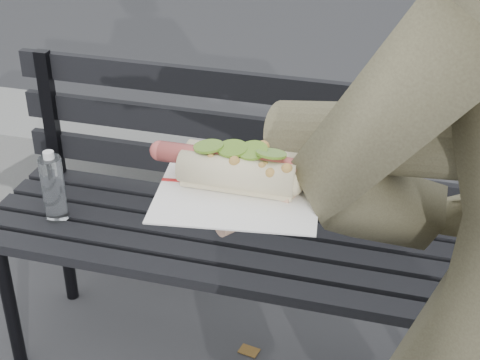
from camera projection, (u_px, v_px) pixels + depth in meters
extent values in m
cylinder|color=black|center=(10.00, 307.00, 2.13)|extent=(0.04, 0.04, 0.45)
cylinder|color=black|center=(65.00, 243.00, 2.42)|extent=(0.04, 0.04, 0.45)
cube|color=black|center=(230.00, 282.00, 1.85)|extent=(1.50, 0.07, 0.03)
cube|color=black|center=(239.00, 262.00, 1.92)|extent=(1.50, 0.07, 0.03)
cube|color=black|center=(248.00, 243.00, 2.00)|extent=(1.50, 0.07, 0.03)
cube|color=black|center=(257.00, 225.00, 2.07)|extent=(1.50, 0.07, 0.03)
cube|color=black|center=(264.00, 209.00, 2.15)|extent=(1.50, 0.07, 0.03)
cube|color=black|center=(51.00, 117.00, 2.21)|extent=(0.04, 0.03, 0.42)
cube|color=black|center=(268.00, 173.00, 2.12)|extent=(1.50, 0.02, 0.08)
cube|color=black|center=(268.00, 132.00, 2.05)|extent=(1.50, 0.02, 0.08)
cube|color=black|center=(269.00, 89.00, 1.99)|extent=(1.50, 0.02, 0.08)
cylinder|color=white|center=(53.00, 188.00, 2.03)|extent=(0.06, 0.06, 0.19)
cylinder|color=white|center=(48.00, 155.00, 1.98)|extent=(0.03, 0.03, 0.02)
cube|color=slate|center=(103.00, 167.00, 2.91)|extent=(1.20, 0.40, 0.40)
cylinder|color=#4B4532|center=(465.00, 143.00, 0.86)|extent=(0.51, 0.23, 0.19)
cylinder|color=#D8A384|center=(274.00, 195.00, 0.88)|extent=(0.09, 0.08, 0.07)
ellipsoid|color=#D8A384|center=(240.00, 198.00, 0.88)|extent=(0.10, 0.11, 0.03)
cylinder|color=#D8A384|center=(189.00, 203.00, 0.87)|extent=(0.05, 0.02, 0.02)
cylinder|color=#D8A384|center=(194.00, 194.00, 0.89)|extent=(0.05, 0.02, 0.02)
cylinder|color=#D8A384|center=(199.00, 186.00, 0.90)|extent=(0.05, 0.02, 0.02)
cylinder|color=#D8A384|center=(204.00, 178.00, 0.92)|extent=(0.05, 0.02, 0.02)
cylinder|color=#D8A384|center=(235.00, 222.00, 0.83)|extent=(0.04, 0.05, 0.02)
cube|color=white|center=(240.00, 186.00, 0.87)|extent=(0.21, 0.21, 0.00)
cube|color=#B21E1E|center=(240.00, 185.00, 0.87)|extent=(0.19, 0.03, 0.00)
cylinder|color=#B44A45|center=(240.00, 162.00, 0.86)|extent=(0.20, 0.02, 0.02)
sphere|color=#B44A45|center=(160.00, 151.00, 0.88)|extent=(0.02, 0.02, 0.02)
sphere|color=#B44A45|center=(325.00, 173.00, 0.83)|extent=(0.03, 0.02, 0.02)
sphere|color=#9E6B2D|center=(222.00, 152.00, 0.86)|extent=(0.01, 0.01, 0.01)
sphere|color=#9E6B2D|center=(262.00, 166.00, 0.83)|extent=(0.01, 0.01, 0.01)
sphere|color=#9E6B2D|center=(249.00, 145.00, 0.87)|extent=(0.01, 0.01, 0.01)
sphere|color=#9E6B2D|center=(282.00, 175.00, 0.83)|extent=(0.01, 0.01, 0.01)
sphere|color=#9E6B2D|center=(247.00, 154.00, 0.86)|extent=(0.01, 0.01, 0.01)
sphere|color=#9E6B2D|center=(241.00, 166.00, 0.84)|extent=(0.01, 0.01, 0.01)
sphere|color=#9E6B2D|center=(258.00, 164.00, 0.84)|extent=(0.01, 0.01, 0.01)
sphere|color=#9E6B2D|center=(225.00, 155.00, 0.86)|extent=(0.01, 0.01, 0.01)
sphere|color=#9E6B2D|center=(292.00, 162.00, 0.84)|extent=(0.01, 0.01, 0.01)
sphere|color=#9E6B2D|center=(215.00, 146.00, 0.89)|extent=(0.01, 0.01, 0.01)
sphere|color=#9E6B2D|center=(214.00, 153.00, 0.86)|extent=(0.01, 0.01, 0.01)
sphere|color=#9E6B2D|center=(279.00, 157.00, 0.85)|extent=(0.01, 0.01, 0.01)
sphere|color=#9E6B2D|center=(189.00, 156.00, 0.86)|extent=(0.01, 0.01, 0.01)
sphere|color=#9E6B2D|center=(248.00, 147.00, 0.87)|extent=(0.01, 0.01, 0.01)
sphere|color=#9E6B2D|center=(265.00, 165.00, 0.83)|extent=(0.01, 0.01, 0.01)
sphere|color=#9E6B2D|center=(209.00, 152.00, 0.87)|extent=(0.01, 0.01, 0.01)
sphere|color=#9E6B2D|center=(244.00, 155.00, 0.85)|extent=(0.01, 0.01, 0.01)
sphere|color=#9E6B2D|center=(234.00, 162.00, 0.84)|extent=(0.01, 0.01, 0.01)
sphere|color=#9E6B2D|center=(270.00, 174.00, 0.83)|extent=(0.01, 0.01, 0.01)
sphere|color=#9E6B2D|center=(238.00, 148.00, 0.88)|extent=(0.01, 0.01, 0.01)
sphere|color=#9E6B2D|center=(266.00, 163.00, 0.85)|extent=(0.01, 0.01, 0.01)
sphere|color=#9E6B2D|center=(252.00, 156.00, 0.85)|extent=(0.01, 0.01, 0.01)
sphere|color=#9E6B2D|center=(263.00, 146.00, 0.87)|extent=(0.01, 0.01, 0.01)
sphere|color=#9E6B2D|center=(286.00, 164.00, 0.84)|extent=(0.01, 0.01, 0.01)
sphere|color=#9E6B2D|center=(259.00, 163.00, 0.84)|extent=(0.01, 0.01, 0.01)
sphere|color=#9E6B2D|center=(255.00, 159.00, 0.85)|extent=(0.01, 0.01, 0.01)
sphere|color=#9E6B2D|center=(287.00, 169.00, 0.82)|extent=(0.01, 0.01, 0.01)
sphere|color=#9E6B2D|center=(211.00, 157.00, 0.85)|extent=(0.01, 0.01, 0.01)
cylinder|color=#5A8524|center=(209.00, 146.00, 0.86)|extent=(0.04, 0.04, 0.01)
cylinder|color=#5A8524|center=(232.00, 148.00, 0.85)|extent=(0.04, 0.04, 0.01)
cylinder|color=#5A8524|center=(252.00, 150.00, 0.85)|extent=(0.04, 0.04, 0.01)
cylinder|color=#5A8524|center=(271.00, 154.00, 0.84)|extent=(0.04, 0.04, 0.01)
cube|color=brown|center=(87.00, 133.00, 3.62)|extent=(0.05, 0.04, 0.00)
cube|color=brown|center=(437.00, 196.00, 3.10)|extent=(0.08, 0.09, 0.00)
cube|color=brown|center=(249.00, 351.00, 2.29)|extent=(0.07, 0.05, 0.00)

